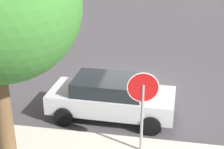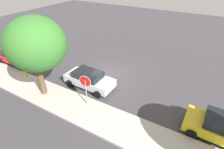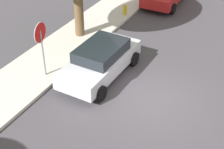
{
  "view_description": "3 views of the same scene",
  "coord_description": "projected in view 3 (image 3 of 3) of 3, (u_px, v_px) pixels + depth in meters",
  "views": [
    {
      "loc": [
        -1.43,
        12.75,
        6.06
      ],
      "look_at": [
        0.56,
        1.77,
        1.3
      ],
      "focal_mm": 55.0,
      "sensor_mm": 36.0,
      "label": 1
    },
    {
      "loc": [
        -7.25,
        12.03,
        8.91
      ],
      "look_at": [
        -1.13,
        1.36,
        1.12
      ],
      "focal_mm": 28.0,
      "sensor_mm": 36.0,
      "label": 2
    },
    {
      "loc": [
        -10.11,
        -3.78,
        8.41
      ],
      "look_at": [
        -0.64,
        1.28,
        1.07
      ],
      "focal_mm": 55.0,
      "sensor_mm": 36.0,
      "label": 3
    }
  ],
  "objects": [
    {
      "name": "ground_plane",
      "position": [
        148.0,
        97.0,
        13.58
      ],
      "size": [
        60.0,
        60.0,
        0.0
      ],
      "primitive_type": "plane",
      "color": "#423F44"
    },
    {
      "name": "parked_car_silver",
      "position": [
        100.0,
        60.0,
        14.45
      ],
      "size": [
        4.3,
        2.07,
        1.43
      ],
      "color": "silver",
      "rests_on": "ground_plane"
    },
    {
      "name": "stop_sign",
      "position": [
        41.0,
        40.0,
        13.73
      ],
      "size": [
        0.87,
        0.13,
        2.58
      ],
      "color": "gray",
      "rests_on": "ground_plane"
    },
    {
      "name": "sidewalk_curb",
      "position": [
        44.0,
        63.0,
        15.53
      ],
      "size": [
        32.0,
        2.62,
        0.14
      ],
      "primitive_type": "cube",
      "color": "beige",
      "rests_on": "ground_plane"
    },
    {
      "name": "fire_hydrant",
      "position": [
        125.0,
        10.0,
        19.63
      ],
      "size": [
        0.3,
        0.22,
        0.72
      ],
      "color": "gold",
      "rests_on": "ground_plane"
    }
  ]
}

